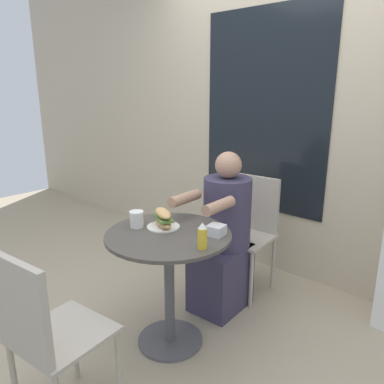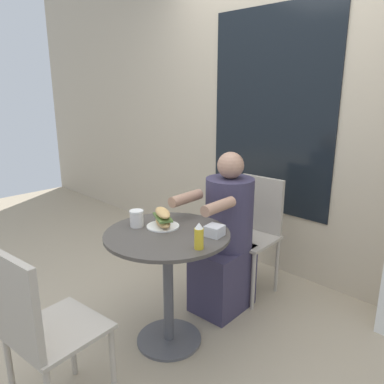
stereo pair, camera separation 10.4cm
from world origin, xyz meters
name	(u,v)px [view 2 (the right image)]	position (x,y,z in m)	size (l,w,h in m)	color
ground_plane	(169,340)	(0.00, 0.00, 0.00)	(8.00, 8.00, 0.00)	tan
storefront_wall	(297,102)	(0.00, 1.34, 1.40)	(8.00, 0.09, 2.80)	#B7A88E
cafe_table	(168,263)	(0.00, 0.00, 0.52)	(0.72, 0.72, 0.71)	#47423D
diner_chair	(255,224)	(-0.02, 0.88, 0.52)	(0.40, 0.40, 0.87)	#ADA393
seated_diner	(225,243)	(-0.01, 0.54, 0.48)	(0.35, 0.59, 1.10)	#38334C
empty_chair_across	(38,324)	(0.04, -0.78, 0.52)	(0.42, 0.42, 0.87)	#ADA393
sandwich_on_plate	(163,219)	(-0.09, 0.04, 0.76)	(0.21, 0.19, 0.11)	white
drink_cup	(137,218)	(-0.20, -0.06, 0.76)	(0.08, 0.08, 0.10)	silver
napkin_box	(215,231)	(0.22, 0.15, 0.74)	(0.10, 0.10, 0.06)	silver
condiment_bottle	(199,236)	(0.28, -0.03, 0.78)	(0.05, 0.05, 0.14)	gold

